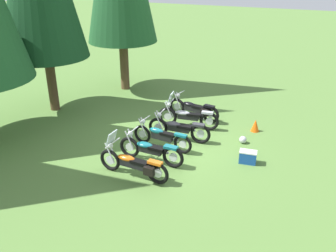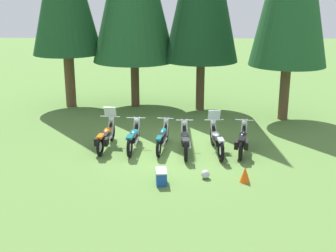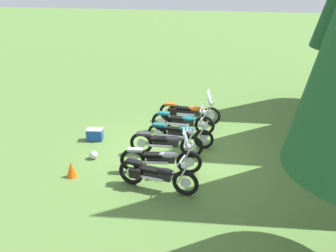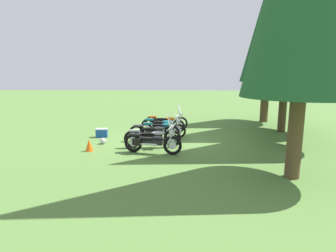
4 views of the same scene
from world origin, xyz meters
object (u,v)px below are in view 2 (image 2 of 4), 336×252
at_px(motorcycle_2, 163,137).
at_px(motorcycle_5, 242,141).
at_px(motorcycle_3, 185,140).
at_px(motorcycle_1, 134,138).
at_px(motorcycle_4, 217,140).
at_px(motorcycle_0, 106,136).
at_px(traffic_cone, 245,174).
at_px(dropped_helmet, 205,174).
at_px(picnic_cooler, 161,177).

xyz_separation_m(motorcycle_2, motorcycle_5, (2.82, -0.29, 0.01)).
height_order(motorcycle_3, motorcycle_5, motorcycle_3).
bearing_deg(motorcycle_2, motorcycle_1, 100.03).
bearing_deg(motorcycle_4, motorcycle_5, -94.57).
height_order(motorcycle_0, traffic_cone, motorcycle_0).
height_order(motorcycle_0, motorcycle_4, motorcycle_4).
bearing_deg(motorcycle_1, motorcycle_4, -91.14).
xyz_separation_m(motorcycle_2, dropped_helmet, (1.40, -2.59, -0.31)).
distance_m(motorcycle_4, traffic_cone, 2.62).
xyz_separation_m(picnic_cooler, dropped_helmet, (1.33, 0.41, -0.08)).
xyz_separation_m(motorcycle_1, picnic_cooler, (1.11, -2.96, -0.23)).
bearing_deg(motorcycle_1, motorcycle_5, -89.92).
distance_m(motorcycle_3, picnic_cooler, 2.77).
relative_size(motorcycle_1, dropped_helmet, 8.73).
height_order(motorcycle_5, traffic_cone, motorcycle_5).
bearing_deg(motorcycle_3, motorcycle_5, -89.68).
distance_m(motorcycle_0, motorcycle_3, 2.88).
distance_m(motorcycle_1, motorcycle_3, 1.87).
relative_size(motorcycle_5, picnic_cooler, 3.98).
relative_size(motorcycle_3, motorcycle_4, 0.98).
distance_m(motorcycle_5, traffic_cone, 2.56).
bearing_deg(traffic_cone, motorcycle_4, 104.28).
bearing_deg(motorcycle_3, dropped_helmet, -166.25).
height_order(motorcycle_2, motorcycle_5, motorcycle_5).
relative_size(motorcycle_2, traffic_cone, 4.78).
xyz_separation_m(motorcycle_0, motorcycle_1, (1.01, -0.09, -0.02)).
bearing_deg(motorcycle_3, motorcycle_0, 81.12).
distance_m(motorcycle_5, picnic_cooler, 3.87).
relative_size(motorcycle_0, motorcycle_3, 1.01).
height_order(motorcycle_5, picnic_cooler, motorcycle_5).
height_order(motorcycle_5, dropped_helmet, motorcycle_5).
relative_size(motorcycle_1, traffic_cone, 4.84).
distance_m(traffic_cone, dropped_helmet, 1.19).
relative_size(motorcycle_1, picnic_cooler, 4.02).
bearing_deg(picnic_cooler, motorcycle_2, 91.27).
xyz_separation_m(picnic_cooler, traffic_cone, (2.49, 0.18, 0.03)).
relative_size(motorcycle_0, motorcycle_2, 1.05).
distance_m(motorcycle_5, dropped_helmet, 2.72).
xyz_separation_m(motorcycle_1, motorcycle_2, (1.04, 0.05, -0.01)).
height_order(motorcycle_0, motorcycle_2, motorcycle_0).
distance_m(motorcycle_4, motorcycle_5, 0.90).
height_order(motorcycle_4, picnic_cooler, motorcycle_4).
relative_size(motorcycle_3, traffic_cone, 4.94).
relative_size(motorcycle_0, picnic_cooler, 4.16).
height_order(motorcycle_1, motorcycle_2, motorcycle_1).
bearing_deg(motorcycle_4, dropped_helmet, 162.28).
height_order(motorcycle_2, motorcycle_4, motorcycle_4).
relative_size(picnic_cooler, traffic_cone, 1.20).
distance_m(motorcycle_0, picnic_cooler, 3.72).
height_order(motorcycle_0, dropped_helmet, motorcycle_0).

